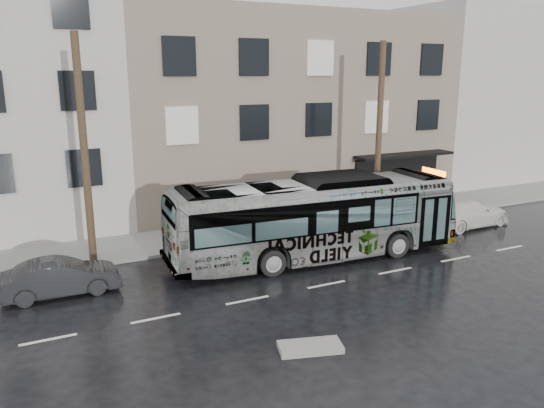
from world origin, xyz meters
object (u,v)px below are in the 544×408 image
Objects in this scene: white_sedan at (466,213)px; dark_sedan at (61,277)px; utility_pole_front at (379,135)px; bus at (314,218)px; utility_pole_rear at (84,153)px; sign_post at (393,197)px.

white_sedan is 1.24× the size of dark_sedan.
utility_pole_front is 6.88m from bus.
white_sedan is at bearing -7.31° from utility_pole_rear.
dark_sedan is at bearing -119.64° from utility_pole_rear.
bus is 3.14× the size of dark_sedan.
utility_pole_rear is 1.82× the size of white_sedan.
utility_pole_front is 6.05m from white_sedan.
bus reaches higher than sign_post.
utility_pole_rear is 9.54m from bus.
sign_post is at bearing 47.72° from white_sedan.
sign_post is at bearing 0.00° from utility_pole_front.
utility_pole_rear reaches higher than bus.
bus is (8.56, -3.04, -2.91)m from utility_pole_rear.
dark_sedan is (-9.98, 0.54, -1.08)m from bus.
dark_sedan is (-16.52, -2.50, -0.69)m from sign_post.
dark_sedan is at bearing 87.05° from white_sedan.
utility_pole_rear is at bearing -29.22° from dark_sedan.
sign_post is 16.72m from dark_sedan.
sign_post is (15.10, 0.00, -3.30)m from utility_pole_rear.
dark_sedan is (-1.42, -2.50, -3.99)m from utility_pole_rear.
utility_pole_rear reaches higher than white_sedan.
bus is 10.05m from dark_sedan.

